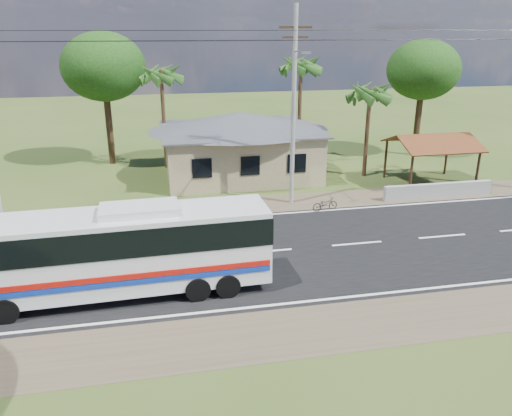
% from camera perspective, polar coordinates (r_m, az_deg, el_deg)
% --- Properties ---
extents(ground, '(120.00, 120.00, 0.00)m').
position_cam_1_polar(ground, '(23.19, 1.09, -5.03)').
color(ground, '#314518').
rests_on(ground, ground).
extents(road, '(120.00, 16.00, 0.03)m').
position_cam_1_polar(road, '(23.19, 1.09, -5.01)').
color(road, black).
rests_on(road, ground).
extents(house, '(12.40, 10.00, 5.00)m').
position_cam_1_polar(house, '(34.73, -1.92, 8.04)').
color(house, tan).
rests_on(house, ground).
extents(waiting_shed, '(5.20, 4.48, 3.35)m').
position_cam_1_polar(waiting_shed, '(34.66, 19.53, 7.04)').
color(waiting_shed, '#3B2615').
rests_on(waiting_shed, ground).
extents(concrete_barrier, '(7.00, 0.30, 0.90)m').
position_cam_1_polar(concrete_barrier, '(32.32, 20.08, 1.90)').
color(concrete_barrier, '#9E9E99').
rests_on(concrete_barrier, ground).
extents(utility_poles, '(32.80, 2.22, 11.00)m').
position_cam_1_polar(utility_poles, '(28.25, 3.67, 11.71)').
color(utility_poles, '#9E9E99').
rests_on(utility_poles, ground).
extents(palm_near, '(2.80, 2.80, 6.70)m').
position_cam_1_polar(palm_near, '(34.77, 12.90, 12.71)').
color(palm_near, '#47301E').
rests_on(palm_near, ground).
extents(palm_mid, '(2.80, 2.80, 8.20)m').
position_cam_1_polar(palm_mid, '(37.64, 5.15, 15.85)').
color(palm_mid, '#47301E').
rests_on(palm_mid, ground).
extents(palm_far, '(2.80, 2.80, 7.70)m').
position_cam_1_polar(palm_far, '(36.66, -10.81, 14.72)').
color(palm_far, '#47301E').
rests_on(palm_far, ground).
extents(tree_behind_house, '(6.00, 6.00, 9.61)m').
position_cam_1_polar(tree_behind_house, '(38.77, -17.04, 15.15)').
color(tree_behind_house, '#47301E').
rests_on(tree_behind_house, ground).
extents(tree_behind_shed, '(5.60, 5.60, 9.02)m').
position_cam_1_polar(tree_behind_shed, '(42.04, 18.58, 14.70)').
color(tree_behind_shed, '#47301E').
rests_on(tree_behind_shed, ground).
extents(coach_bus, '(11.68, 2.82, 3.60)m').
position_cam_1_polar(coach_bus, '(19.47, -15.71, -4.23)').
color(coach_bus, silver).
rests_on(coach_bus, ground).
extents(motorcycle, '(1.58, 0.75, 0.80)m').
position_cam_1_polar(motorcycle, '(28.45, 7.89, 0.47)').
color(motorcycle, black).
rests_on(motorcycle, ground).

